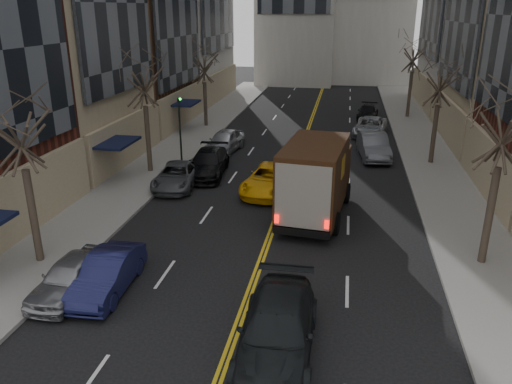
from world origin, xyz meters
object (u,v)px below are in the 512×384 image
Objects in this scene: taxi at (271,179)px; pedestrian at (285,193)px; observer_sedan at (277,330)px; ups_truck at (316,179)px.

pedestrian reaches higher than taxi.
observer_sedan is 1.04× the size of taxi.
pedestrian is (-1.56, 0.57, -1.04)m from ups_truck.
ups_truck is at bearing 86.88° from observer_sedan.
observer_sedan is 13.97m from taxi.
taxi is 2.73m from pedestrian.
observer_sedan is at bearing -85.85° from ups_truck.
taxi is at bearing 44.34° from pedestrian.
ups_truck is at bearing -90.04° from pedestrian.
observer_sedan is at bearing -73.00° from taxi.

